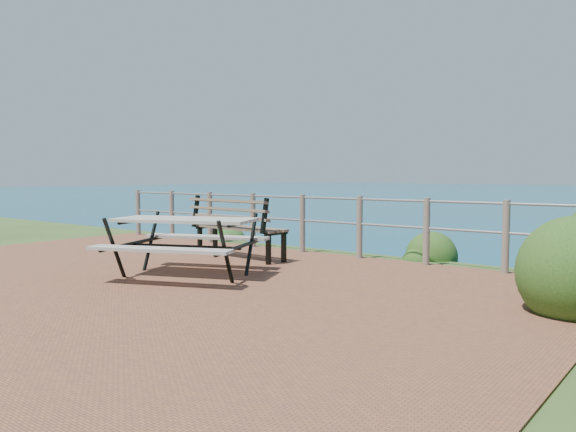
# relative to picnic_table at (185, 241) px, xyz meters

# --- Properties ---
(ground) EXTENTS (10.00, 7.00, 0.12)m
(ground) POSITION_rel_picnic_table_xyz_m (-0.19, -0.50, -0.49)
(ground) COLOR brown
(ground) RESTS_ON ground
(safety_railing) EXTENTS (9.40, 0.10, 1.00)m
(safety_railing) POSITION_rel_picnic_table_xyz_m (-0.19, 2.85, 0.08)
(safety_railing) COLOR #6B5B4C
(safety_railing) RESTS_ON ground
(picnic_table) EXTENTS (1.97, 1.48, 0.77)m
(picnic_table) POSITION_rel_picnic_table_xyz_m (0.00, 0.00, 0.00)
(picnic_table) COLOR #A09B8F
(picnic_table) RESTS_ON ground
(park_bench) EXTENTS (1.81, 0.59, 1.00)m
(park_bench) POSITION_rel_picnic_table_xyz_m (-0.56, 1.65, 0.17)
(park_bench) COLOR brown
(park_bench) RESTS_ON ground
(shrub_lip_west) EXTENTS (0.69, 0.69, 0.40)m
(shrub_lip_west) POSITION_rel_picnic_table_xyz_m (-2.76, 3.43, -0.49)
(shrub_lip_west) COLOR #21511E
(shrub_lip_west) RESTS_ON ground
(shrub_lip_east) EXTENTS (0.86, 0.86, 0.63)m
(shrub_lip_east) POSITION_rel_picnic_table_xyz_m (1.89, 3.45, -0.49)
(shrub_lip_east) COLOR #214414
(shrub_lip_east) RESTS_ON ground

